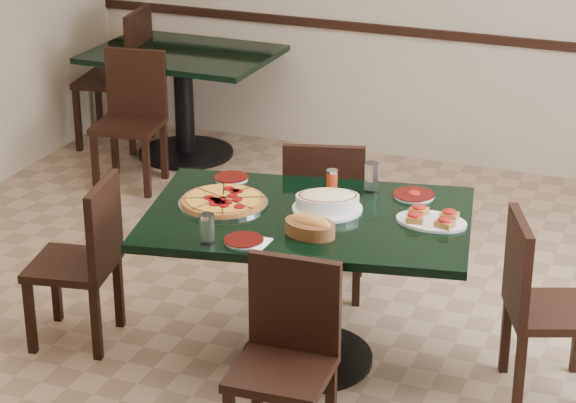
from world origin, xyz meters
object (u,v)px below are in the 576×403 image
at_px(chair_far, 325,210).
at_px(back_chair_near, 132,111).
at_px(chair_right, 538,298).
at_px(lasagna_casserole, 327,201).
at_px(main_table, 308,251).
at_px(back_chair_left, 125,70).
at_px(chair_near, 287,350).
at_px(chair_left, 86,254).
at_px(bruschetta_platter, 432,218).
at_px(pepperoni_pizza, 223,201).
at_px(bread_basket, 310,226).
at_px(back_table, 183,83).

bearing_deg(chair_far, back_chair_near, -48.51).
xyz_separation_m(chair_right, lasagna_casserole, (-0.97, -0.05, 0.33)).
relative_size(main_table, back_chair_left, 1.62).
relative_size(chair_near, lasagna_casserole, 2.43).
distance_m(chair_far, chair_left, 1.24).
relative_size(chair_far, chair_near, 1.06).
distance_m(chair_far, back_chair_left, 2.74).
bearing_deg(bruschetta_platter, pepperoni_pizza, -167.37).
relative_size(chair_far, bruschetta_platter, 2.62).
bearing_deg(chair_near, bruschetta_platter, 61.61).
xyz_separation_m(chair_right, back_chair_near, (-2.93, 1.61, 0.02)).
xyz_separation_m(chair_far, bruschetta_platter, (0.70, -0.54, 0.29)).
xyz_separation_m(lasagna_casserole, bruschetta_platter, (0.48, 0.03, -0.02)).
relative_size(back_chair_left, bread_basket, 3.86).
distance_m(chair_far, bread_basket, 0.94).
distance_m(main_table, bruschetta_platter, 0.59).
bearing_deg(back_chair_left, chair_far, 42.16).
height_order(chair_left, bruschetta_platter, chair_left).
relative_size(chair_far, back_chair_near, 1.00).
bearing_deg(chair_right, bruschetta_platter, 69.62).
distance_m(chair_near, chair_left, 1.30).
distance_m(chair_right, bread_basket, 1.05).
height_order(pepperoni_pizza, lasagna_casserole, lasagna_casserole).
height_order(chair_far, pepperoni_pizza, chair_far).
height_order(back_chair_left, bruschetta_platter, back_chair_left).
relative_size(back_chair_left, lasagna_casserole, 2.92).
height_order(chair_right, back_chair_near, back_chair_near).
bearing_deg(main_table, bruschetta_platter, 0.41).
bearing_deg(back_table, bread_basket, -52.39).
height_order(back_table, back_chair_left, back_chair_left).
bearing_deg(back_chair_left, lasagna_casserole, 36.75).
height_order(chair_right, chair_left, chair_right).
xyz_separation_m(chair_far, chair_near, (0.34, -1.33, -0.03)).
bearing_deg(bruschetta_platter, chair_left, -164.62).
bearing_deg(lasagna_casserole, chair_right, -20.33).
relative_size(back_chair_near, lasagna_casserole, 2.58).
xyz_separation_m(back_chair_left, pepperoni_pizza, (1.91, -2.40, 0.21)).
relative_size(main_table, pepperoni_pizza, 3.90).
bearing_deg(bread_basket, chair_far, 116.02).
distance_m(main_table, pepperoni_pizza, 0.45).
distance_m(chair_near, back_chair_near, 3.19).
distance_m(chair_near, chair_right, 1.18).
height_order(chair_near, chair_right, chair_right).
distance_m(chair_right, chair_left, 2.10).
distance_m(main_table, lasagna_casserole, 0.25).
bearing_deg(chair_near, chair_right, 39.71).
bearing_deg(chair_near, chair_left, 155.40).
relative_size(lasagna_casserole, bruschetta_platter, 1.01).
bearing_deg(main_table, lasagna_casserole, 41.53).
xyz_separation_m(chair_near, bread_basket, (-0.09, 0.48, 0.33)).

